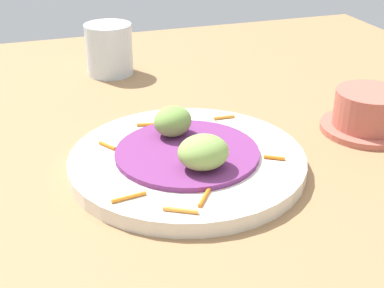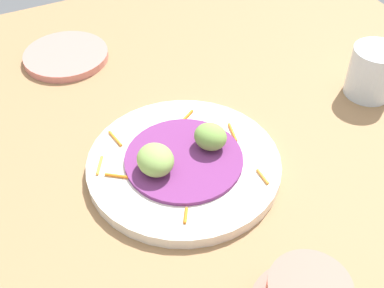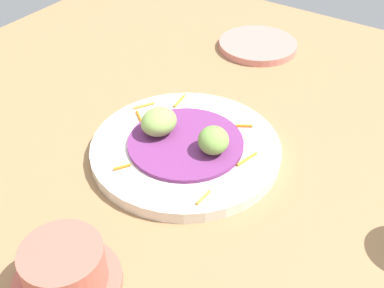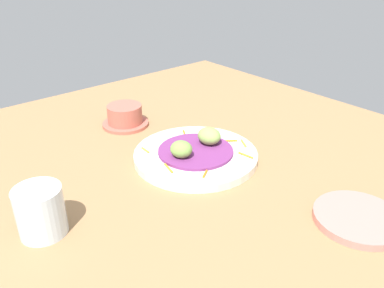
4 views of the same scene
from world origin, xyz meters
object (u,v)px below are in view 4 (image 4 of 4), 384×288
(guac_scoop_left, at_px, (209,136))
(side_plate_small, at_px, (358,218))
(guac_scoop_center, at_px, (181,149))
(water_glass, at_px, (40,211))
(main_plate, at_px, (196,156))
(terracotta_bowl, at_px, (125,116))

(guac_scoop_left, distance_m, side_plate_small, 0.34)
(guac_scoop_center, xyz_separation_m, water_glass, (-0.29, -0.02, 0.00))
(main_plate, xyz_separation_m, guac_scoop_left, (0.04, 0.00, 0.03))
(guac_scoop_left, xyz_separation_m, guac_scoop_center, (-0.08, -0.01, -0.00))
(main_plate, distance_m, guac_scoop_center, 0.05)
(guac_scoop_center, height_order, terracotta_bowl, guac_scoop_center)
(guac_scoop_center, distance_m, water_glass, 0.29)
(side_plate_small, bearing_deg, main_plate, 101.23)
(main_plate, distance_m, water_glass, 0.34)
(main_plate, distance_m, side_plate_small, 0.34)
(guac_scoop_left, bearing_deg, side_plate_small, -85.87)
(main_plate, height_order, guac_scoop_left, guac_scoop_left)
(guac_scoop_center, relative_size, side_plate_small, 0.31)
(water_glass, bearing_deg, main_plate, 3.69)
(guac_scoop_left, distance_m, guac_scoop_center, 0.08)
(side_plate_small, height_order, terracotta_bowl, terracotta_bowl)
(side_plate_small, xyz_separation_m, terracotta_bowl, (-0.09, 0.57, 0.02))
(guac_scoop_left, xyz_separation_m, water_glass, (-0.38, -0.03, -0.00))
(guac_scoop_center, bearing_deg, side_plate_small, -71.84)
(main_plate, xyz_separation_m, water_glass, (-0.34, -0.02, 0.03))
(guac_scoop_left, bearing_deg, guac_scoop_center, -174.82)
(guac_scoop_center, bearing_deg, terracotta_bowl, 85.07)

